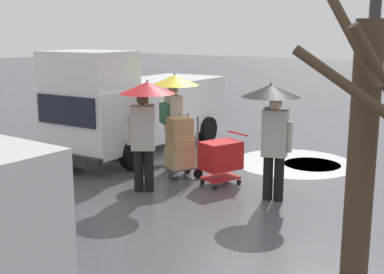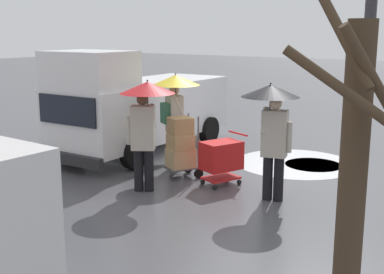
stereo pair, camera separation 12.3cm
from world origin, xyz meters
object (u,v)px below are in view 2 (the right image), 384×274
(pedestrian_black_side, at_px, (272,114))
(bare_tree_near, at_px, (354,190))
(cargo_van_parked_right, at_px, (137,106))
(street_lamp, at_px, (365,95))
(shopping_cart_vendor, at_px, (221,157))
(pedestrian_white_side, at_px, (175,100))
(hand_dolly_boxes, at_px, (181,145))
(pedestrian_pink_side, at_px, (146,110))

(pedestrian_black_side, distance_m, bare_tree_near, 4.78)
(cargo_van_parked_right, xyz_separation_m, pedestrian_black_side, (-4.46, 1.47, 0.41))
(street_lamp, bearing_deg, shopping_cart_vendor, -39.12)
(pedestrian_white_side, distance_m, bare_tree_near, 7.03)
(hand_dolly_boxes, height_order, bare_tree_near, bare_tree_near)
(shopping_cart_vendor, relative_size, hand_dolly_boxes, 0.77)
(shopping_cart_vendor, relative_size, pedestrian_pink_side, 0.47)
(shopping_cart_vendor, bearing_deg, cargo_van_parked_right, -20.17)
(shopping_cart_vendor, height_order, pedestrian_black_side, pedestrian_black_side)
(pedestrian_white_side, xyz_separation_m, street_lamp, (-5.01, 3.26, 0.80))
(pedestrian_black_side, relative_size, pedestrian_white_side, 1.00)
(shopping_cart_vendor, bearing_deg, bare_tree_near, 133.10)
(cargo_van_parked_right, height_order, bare_tree_near, bare_tree_near)
(hand_dolly_boxes, relative_size, bare_tree_near, 0.37)
(hand_dolly_boxes, relative_size, pedestrian_white_side, 0.61)
(street_lamp, bearing_deg, hand_dolly_boxes, -32.20)
(cargo_van_parked_right, distance_m, hand_dolly_boxes, 2.65)
(pedestrian_white_side, bearing_deg, shopping_cart_vendor, 166.40)
(hand_dolly_boxes, distance_m, pedestrian_black_side, 2.36)
(cargo_van_parked_right, bearing_deg, hand_dolly_boxes, 151.35)
(cargo_van_parked_right, distance_m, street_lamp, 8.06)
(bare_tree_near, distance_m, street_lamp, 1.49)
(cargo_van_parked_right, bearing_deg, pedestrian_white_side, 155.07)
(bare_tree_near, relative_size, street_lamp, 0.91)
(cargo_van_parked_right, distance_m, pedestrian_black_side, 4.72)
(cargo_van_parked_right, bearing_deg, pedestrian_black_side, 161.74)
(hand_dolly_boxes, xyz_separation_m, street_lamp, (-4.55, 2.86, 1.68))
(shopping_cart_vendor, distance_m, pedestrian_pink_side, 1.82)
(bare_tree_near, bearing_deg, cargo_van_parked_right, -36.95)
(pedestrian_black_side, bearing_deg, bare_tree_near, 124.66)
(pedestrian_black_side, xyz_separation_m, street_lamp, (-2.37, 2.64, 0.79))
(hand_dolly_boxes, relative_size, pedestrian_pink_side, 0.61)
(cargo_van_parked_right, relative_size, pedestrian_white_side, 2.52)
(pedestrian_pink_side, distance_m, bare_tree_near, 5.75)
(cargo_van_parked_right, bearing_deg, street_lamp, 148.96)
(hand_dolly_boxes, bearing_deg, cargo_van_parked_right, -28.65)
(pedestrian_pink_side, xyz_separation_m, pedestrian_black_side, (-2.17, -0.89, 0.00))
(pedestrian_pink_side, relative_size, street_lamp, 0.56)
(pedestrian_white_side, xyz_separation_m, bare_tree_near, (-5.35, 4.55, 0.15))
(street_lamp, bearing_deg, cargo_van_parked_right, -31.04)
(pedestrian_pink_side, height_order, pedestrian_white_side, same)
(hand_dolly_boxes, bearing_deg, pedestrian_white_side, -40.97)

